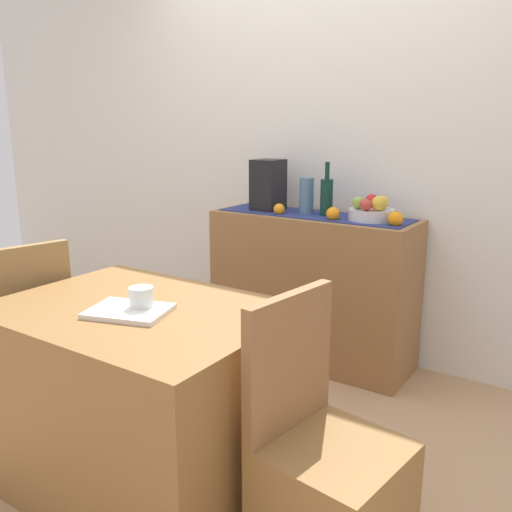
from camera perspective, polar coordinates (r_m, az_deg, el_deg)
The scene contains 21 objects.
ground_plane at distance 2.80m, azimuth -5.15°, elevation -16.72°, with size 6.40×6.40×0.02m, color tan.
room_wall_rear at distance 3.41m, azimuth 7.17°, elevation 12.64°, with size 6.40×0.06×2.70m, color silver.
sideboard_console at distance 3.29m, azimuth 5.82°, elevation -3.39°, with size 1.21×0.42×0.89m, color olive.
table_runner at distance 3.19m, azimuth 6.01°, elevation 4.31°, with size 1.14×0.32×0.01m, color navy.
fruit_bowl at distance 3.04m, azimuth 11.92°, elevation 4.25°, with size 0.25×0.25×0.06m, color silver.
apple_right at distance 2.97m, azimuth 12.67°, elevation 5.36°, with size 0.08×0.08×0.08m, color gold.
apple_upper at distance 3.06m, azimuth 13.03°, elevation 5.49°, with size 0.07×0.07×0.07m, color gold.
apple_rear at distance 3.10m, azimuth 11.96°, elevation 5.68°, with size 0.07×0.07×0.07m, color red.
apple_front at distance 3.02m, azimuth 10.59°, elevation 5.49°, with size 0.07×0.07×0.07m, color #83A442.
apple_left at distance 2.96m, azimuth 11.39°, elevation 5.26°, with size 0.06×0.06×0.06m, color #B43A2F.
wine_bottle at distance 3.14m, azimuth 7.37°, elevation 6.18°, with size 0.07×0.07×0.31m.
coffee_maker at distance 3.32m, azimuth 1.28°, elevation 7.39°, with size 0.16×0.18×0.31m, color black.
ceramic_vase at distance 3.20m, azimuth 5.28°, elevation 6.23°, with size 0.08×0.08×0.21m, color slate.
orange_loose_near_bowl at distance 3.02m, azimuth 8.02°, elevation 4.38°, with size 0.07×0.07×0.07m, color orange.
orange_loose_far at distance 3.18m, azimuth 2.43°, elevation 4.90°, with size 0.07×0.07×0.07m, color orange.
orange_loose_mid at distance 2.91m, azimuth 14.34°, elevation 3.77°, with size 0.08×0.08×0.08m, color orange.
dining_table at distance 2.23m, azimuth -11.73°, elevation -14.26°, with size 1.08×0.79×0.74m, color olive.
open_book at distance 2.03m, azimuth -13.11°, elevation -5.61°, with size 0.28×0.21×0.02m, color white.
coffee_cup at distance 2.03m, azimuth -11.87°, elevation -4.43°, with size 0.09×0.09×0.09m, color silver.
chair_near_window at distance 2.86m, azimuth -23.29°, elevation -11.03°, with size 0.48×0.48×0.90m.
chair_by_corner at distance 1.89m, azimuth 7.54°, elevation -23.64°, with size 0.45×0.45×0.90m.
Camera 1 is at (1.54, -1.87, 1.41)m, focal length 38.36 mm.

